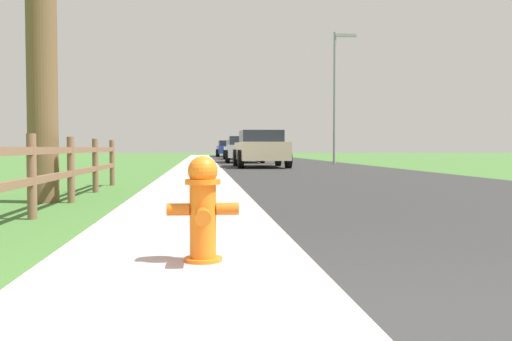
{
  "coord_description": "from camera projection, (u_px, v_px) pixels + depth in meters",
  "views": [
    {
      "loc": [
        -0.82,
        -2.26,
        0.84
      ],
      "look_at": [
        0.0,
        6.06,
        0.49
      ],
      "focal_mm": 38.6,
      "sensor_mm": 36.0,
      "label": 1
    }
  ],
  "objects": [
    {
      "name": "parked_car_silver",
      "position": [
        244.0,
        149.0,
        31.06
      ],
      "size": [
        2.2,
        4.51,
        1.47
      ],
      "color": "#B7BABF",
      "rests_on": "ground"
    },
    {
      "name": "fire_hydrant",
      "position": [
        203.0,
        208.0,
        4.02
      ],
      "size": [
        0.52,
        0.44,
        0.78
      ],
      "color": "orange",
      "rests_on": "ground"
    },
    {
      "name": "road_asphalt",
      "position": [
        282.0,
        163.0,
        29.56
      ],
      "size": [
        7.0,
        66.0,
        0.01
      ],
      "primitive_type": "cube",
      "color": "#2C2C2C",
      "rests_on": "ground"
    },
    {
      "name": "curb_concrete",
      "position": [
        160.0,
        163.0,
        28.91
      ],
      "size": [
        6.0,
        66.0,
        0.01
      ],
      "primitive_type": "cube",
      "color": "#BAA0A1",
      "rests_on": "ground"
    },
    {
      "name": "grass_verge",
      "position": [
        131.0,
        164.0,
        28.76
      ],
      "size": [
        5.0,
        66.0,
        0.0
      ],
      "primitive_type": "cube",
      "color": "#416F31",
      "rests_on": "ground"
    },
    {
      "name": "parked_suv_beige",
      "position": [
        261.0,
        148.0,
        23.57
      ],
      "size": [
        2.19,
        4.63,
        1.57
      ],
      "color": "#C6B793",
      "rests_on": "ground"
    },
    {
      "name": "street_lamp",
      "position": [
        337.0,
        86.0,
        28.04
      ],
      "size": [
        1.17,
        0.2,
        6.71
      ],
      "color": "gray",
      "rests_on": "ground"
    },
    {
      "name": "rail_fence",
      "position": [
        54.0,
        167.0,
        7.3
      ],
      "size": [
        0.11,
        9.69,
        1.0
      ],
      "color": "brown",
      "rests_on": "ground"
    },
    {
      "name": "parked_car_blue",
      "position": [
        227.0,
        148.0,
        50.73
      ],
      "size": [
        2.07,
        4.92,
        1.49
      ],
      "color": "navy",
      "rests_on": "ground"
    },
    {
      "name": "parked_car_white",
      "position": [
        238.0,
        149.0,
        40.23
      ],
      "size": [
        2.09,
        5.05,
        1.4
      ],
      "color": "white",
      "rests_on": "ground"
    },
    {
      "name": "ground_plane",
      "position": [
        218.0,
        165.0,
        27.22
      ],
      "size": [
        120.0,
        120.0,
        0.0
      ],
      "primitive_type": "plane",
      "color": "#416F31"
    }
  ]
}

